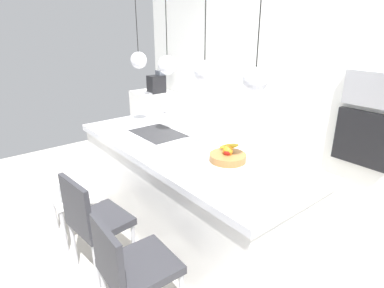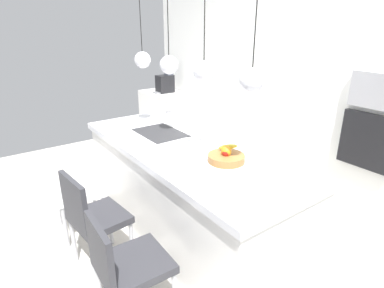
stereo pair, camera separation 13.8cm
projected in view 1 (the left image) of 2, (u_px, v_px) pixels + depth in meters
floor at (186, 230)px, 3.29m from camera, size 6.60×6.60×0.00m
back_wall at (294, 87)px, 3.79m from camera, size 6.00×0.10×2.60m
kitchen_island at (186, 190)px, 3.12m from camera, size 2.52×1.01×0.94m
sink_basin at (158, 134)px, 3.30m from camera, size 0.56×0.40×0.02m
faucet at (174, 117)px, 3.37m from camera, size 0.02×0.17×0.22m
fruit_bowl at (228, 156)px, 2.63m from camera, size 0.31×0.31×0.16m
side_counter at (160, 118)px, 5.63m from camera, size 1.10×0.60×0.88m
coffee_machine at (157, 84)px, 5.48m from camera, size 0.20×0.35×0.38m
microwave at (373, 90)px, 3.04m from camera, size 0.54×0.08×0.34m
oven at (363, 138)px, 3.22m from camera, size 0.56×0.08×0.56m
chair_near at (68, 191)px, 3.04m from camera, size 0.51×0.47×0.87m
chair_middle at (93, 218)px, 2.59m from camera, size 0.49×0.46×0.90m
chair_far at (131, 266)px, 2.13m from camera, size 0.46×0.49×0.85m
pendant_light_left at (139, 60)px, 3.27m from camera, size 0.17×0.17×0.77m
pendant_light_center_left at (167, 65)px, 2.89m from camera, size 0.17×0.17×0.77m
pendant_light_center_right at (205, 71)px, 2.51m from camera, size 0.17×0.17×0.77m
pendant_light_right at (255, 79)px, 2.13m from camera, size 0.17×0.17×0.77m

